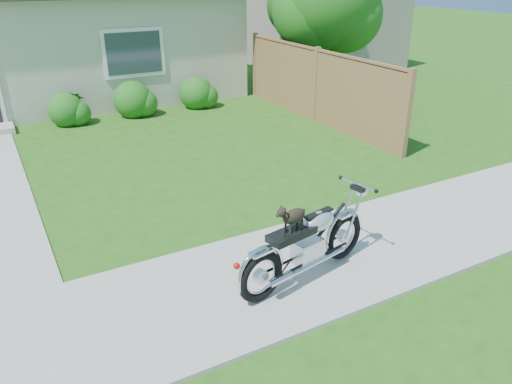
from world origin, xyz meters
TOP-DOWN VIEW (x-y plane):
  - ground at (0.00, 0.00)m, footprint 80.00×80.00m
  - sidewalk at (0.00, 0.00)m, footprint 24.00×2.20m
  - house at (-0.00, 11.99)m, footprint 12.60×7.03m
  - fence at (6.30, 5.75)m, footprint 0.12×6.62m
  - tree_near at (7.84, 7.27)m, footprint 2.89×2.87m
  - tree_far at (9.39, 10.32)m, footprint 2.77×2.74m
  - shrub_row at (-0.47, 8.50)m, footprint 9.82×1.12m
  - potted_plant_right at (0.78, 8.55)m, footprint 0.66×0.66m
  - motorcycle_with_dog at (1.93, -0.29)m, footprint 2.20×0.76m

SIDE VIEW (x-z plane):
  - ground at x=0.00m, z-range 0.00..0.00m
  - sidewalk at x=0.00m, z-range 0.00..0.04m
  - potted_plant_right at x=0.78m, z-range 0.00..0.83m
  - shrub_row at x=-0.47m, z-range -0.13..0.99m
  - motorcycle_with_dog at x=1.93m, z-range -0.03..1.12m
  - fence at x=6.30m, z-range -0.01..1.89m
  - house at x=0.00m, z-range -0.09..4.41m
  - tree_far at x=9.39m, z-range 0.59..4.79m
  - tree_near at x=7.84m, z-range 0.62..5.02m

